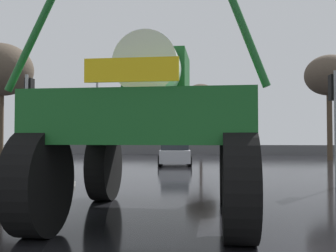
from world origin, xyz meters
name	(u,v)px	position (x,y,z in m)	size (l,w,h in m)	color
ground_plane	(193,169)	(0.00, 18.00, 0.00)	(120.00, 120.00, 0.00)	black
oversize_sprayer	(154,128)	(-0.46, 6.15, 1.79)	(4.19, 5.46, 4.17)	black
sedan_ahead	(175,153)	(-1.17, 20.73, 0.71)	(2.14, 4.22, 1.52)	#B7B7BF
traffic_signal_near_left	(29,104)	(-5.60, 11.22, 2.77)	(0.24, 0.54, 3.79)	gray
traffic_signal_near_right	(334,102)	(4.78, 11.22, 2.74)	(0.24, 0.54, 3.76)	gray
streetlight_far_left	(99,105)	(-7.82, 28.07, 4.23)	(2.04, 0.24, 7.55)	gray
bare_tree_left	(2,70)	(-9.85, 17.00, 5.08)	(3.17, 3.17, 6.46)	#473828
bare_tree_right	(329,76)	(9.37, 25.96, 5.94)	(3.36, 3.36, 7.43)	#473828
bare_tree_far_center	(201,98)	(0.25, 38.66, 5.86)	(3.31, 3.31, 7.31)	#473828
roadside_barrier	(198,150)	(0.00, 34.38, 0.45)	(32.24, 0.24, 0.90)	#59595B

